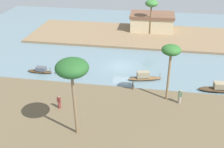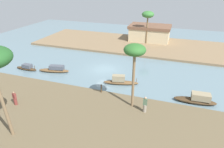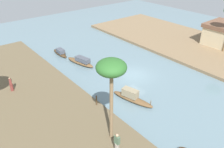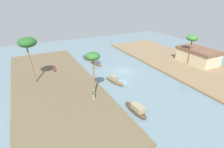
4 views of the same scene
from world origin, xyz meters
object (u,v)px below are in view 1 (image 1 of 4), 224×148
(palm_tree_left_near, at_px, (72,69))
(palm_tree_left_far, at_px, (171,52))
(sampan_midstream, at_px, (144,77))
(riverside_building, at_px, (152,22))
(palm_tree_right_tall, at_px, (152,4))
(mooring_post, at_px, (133,86))
(sampan_foreground, at_px, (40,71))
(sampan_downstream_large, at_px, (219,88))
(sampan_with_red_awning, at_px, (72,70))
(person_on_near_bank, at_px, (59,103))
(person_by_mooring, at_px, (180,97))

(palm_tree_left_near, xyz_separation_m, palm_tree_left_far, (8.84, 8.09, -1.10))
(sampan_midstream, bearing_deg, riverside_building, 75.57)
(palm_tree_left_far, relative_size, riverside_building, 0.78)
(palm_tree_left_far, height_order, palm_tree_right_tall, palm_tree_left_far)
(sampan_midstream, xyz_separation_m, mooring_post, (-1.27, -3.51, 0.46))
(sampan_foreground, height_order, sampan_midstream, sampan_midstream)
(palm_tree_left_near, relative_size, palm_tree_right_tall, 1.23)
(palm_tree_right_tall, bearing_deg, riverside_building, 85.38)
(sampan_downstream_large, distance_m, sampan_with_red_awning, 20.14)
(palm_tree_left_far, xyz_separation_m, riverside_building, (-2.90, 26.48, -4.39))
(sampan_downstream_large, relative_size, sampan_midstream, 0.99)
(person_on_near_bank, bearing_deg, riverside_building, -92.16)
(sampan_downstream_large, bearing_deg, mooring_post, -172.14)
(sampan_downstream_large, distance_m, person_by_mooring, 6.69)
(sampan_downstream_large, relative_size, riverside_building, 0.53)
(sampan_downstream_large, bearing_deg, sampan_foreground, 174.45)
(person_by_mooring, xyz_separation_m, mooring_post, (-5.70, 2.22, -0.26))
(palm_tree_right_tall, relative_size, riverside_building, 0.75)
(mooring_post, bearing_deg, sampan_foreground, 166.55)
(person_on_near_bank, bearing_deg, palm_tree_left_near, 142.27)
(palm_tree_left_far, distance_m, riverside_building, 27.00)
(sampan_downstream_large, height_order, palm_tree_right_tall, palm_tree_right_tall)
(sampan_with_red_awning, relative_size, riverside_building, 0.54)
(sampan_downstream_large, xyz_separation_m, person_on_near_bank, (-18.64, -7.53, 0.61))
(person_by_mooring, bearing_deg, person_on_near_bank, -173.64)
(sampan_midstream, bearing_deg, person_on_near_bank, -149.32)
(sampan_foreground, height_order, palm_tree_right_tall, palm_tree_right_tall)
(person_on_near_bank, distance_m, palm_tree_left_near, 8.28)
(sampan_foreground, bearing_deg, palm_tree_left_near, -53.29)
(palm_tree_left_near, distance_m, riverside_building, 35.50)
(mooring_post, bearing_deg, sampan_downstream_large, 10.36)
(sampan_with_red_awning, bearing_deg, sampan_downstream_large, -18.23)
(sampan_with_red_awning, bearing_deg, palm_tree_right_tall, 48.14)
(sampan_foreground, distance_m, palm_tree_left_near, 17.42)
(sampan_midstream, distance_m, palm_tree_left_far, 8.39)
(sampan_foreground, height_order, person_by_mooring, person_by_mooring)
(palm_tree_right_tall, bearing_deg, person_by_mooring, -79.40)
(sampan_with_red_awning, distance_m, person_on_near_bank, 9.65)
(person_by_mooring, height_order, palm_tree_left_near, palm_tree_left_near)
(sampan_with_red_awning, height_order, palm_tree_left_near, palm_tree_left_near)
(sampan_midstream, relative_size, person_by_mooring, 2.70)
(sampan_midstream, bearing_deg, sampan_downstream_large, -23.34)
(sampan_with_red_awning, distance_m, palm_tree_left_far, 15.72)
(sampan_foreground, relative_size, mooring_post, 3.58)
(sampan_foreground, xyz_separation_m, palm_tree_left_far, (18.01, -4.85, 6.11))
(sampan_downstream_large, height_order, sampan_midstream, sampan_midstream)
(sampan_foreground, relative_size, person_by_mooring, 2.13)
(sampan_with_red_awning, distance_m, mooring_post, 10.03)
(person_on_near_bank, distance_m, riverside_building, 31.82)
(sampan_with_red_awning, bearing_deg, mooring_post, -35.95)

